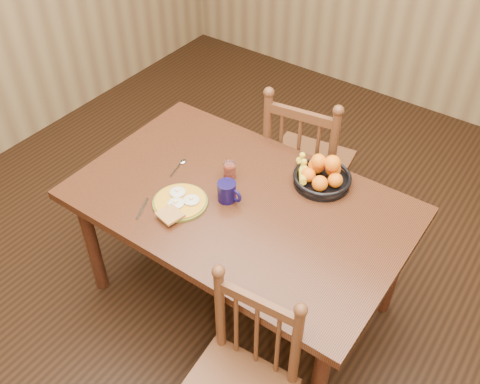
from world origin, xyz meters
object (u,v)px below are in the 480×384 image
Objects in this scene: breakfast_plate at (180,202)px; fruit_bowl at (322,175)px; dining_table at (240,212)px; coffee_mug at (228,192)px; chair_far at (306,164)px.

fruit_bowl is at bearing 48.19° from breakfast_plate.
coffee_mug reaches higher than dining_table.
dining_table is at bearing -127.29° from fruit_bowl.
dining_table is 0.72m from chair_far.
dining_table is at bearing 41.58° from breakfast_plate.
coffee_mug is (0.17, 0.16, 0.04)m from breakfast_plate.
coffee_mug reaches higher than breakfast_plate.
breakfast_plate is (-0.20, -0.89, 0.27)m from chair_far.
chair_far is 3.16× the size of fruit_bowl.
chair_far is 0.95m from breakfast_plate.
chair_far is 3.44× the size of breakfast_plate.
fruit_bowl is (0.47, 0.53, 0.04)m from breakfast_plate.
fruit_bowl reaches higher than dining_table.
chair_far reaches higher than coffee_mug.
dining_table is at bearing 33.99° from coffee_mug.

